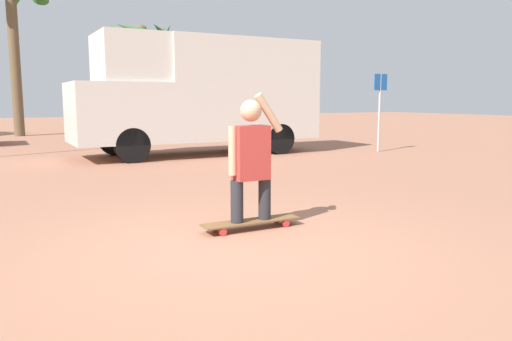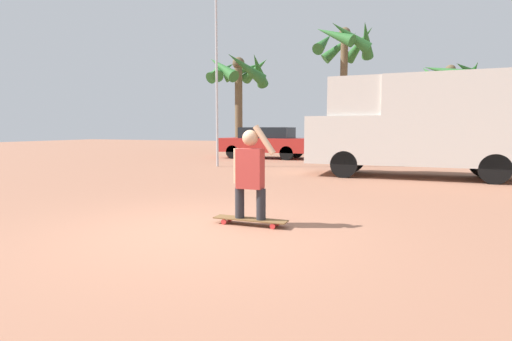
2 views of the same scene
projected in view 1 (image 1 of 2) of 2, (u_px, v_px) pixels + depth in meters
The scene contains 6 objects.
ground_plane at pixel (233, 251), 4.76m from camera, with size 80.00×80.00×0.00m, color #A36B51.
skateboard at pixel (251, 222), 5.56m from camera, with size 1.15×0.25×0.10m.
person_skateboarder at pixel (251, 154), 5.45m from camera, with size 0.66×0.24×1.41m.
camper_van at pixel (203, 92), 12.97m from camera, with size 6.32×2.01×2.99m.
palm_tree_near_van at pixel (142, 41), 23.03m from camera, with size 3.47×3.41×5.07m.
street_sign at pixel (380, 102), 13.64m from camera, with size 0.44×0.06×2.13m.
Camera 1 is at (-1.99, -4.16, 1.43)m, focal length 35.00 mm.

